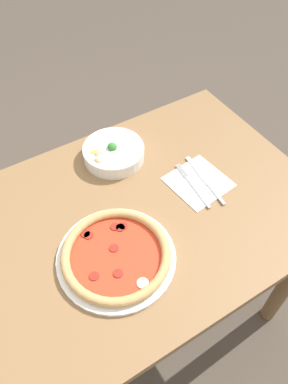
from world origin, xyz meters
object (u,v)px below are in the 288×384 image
(pizza, at_px, (116,255))
(fork, at_px, (193,186))
(bowl, at_px, (113,152))
(knife, at_px, (206,182))

(pizza, height_order, fork, pizza)
(bowl, xyz_separation_m, fork, (0.15, -0.25, -0.02))
(pizza, distance_m, bowl, 0.39)
(fork, bearing_deg, pizza, 112.16)
(knife, bearing_deg, fork, 86.47)
(bowl, height_order, knife, bowl)
(bowl, height_order, fork, bowl)
(fork, bearing_deg, knife, -93.53)
(fork, xyz_separation_m, knife, (0.05, -0.01, -0.00))
(pizza, xyz_separation_m, knife, (0.38, 0.09, -0.01))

